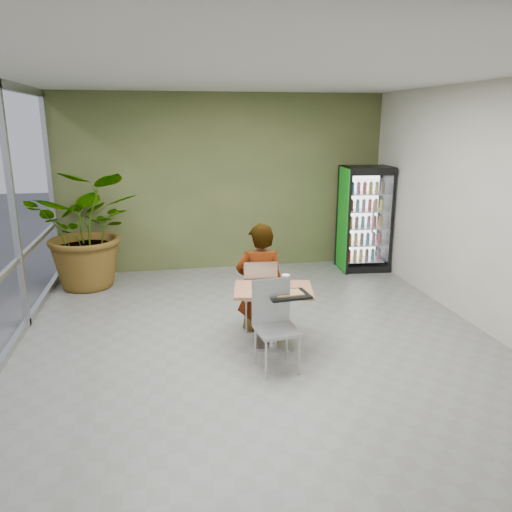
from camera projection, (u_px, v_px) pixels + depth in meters
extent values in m
plane|color=gray|center=(260.00, 344.00, 6.23)|extent=(7.00, 7.00, 0.00)
cube|color=#BE7651|center=(273.00, 290.00, 6.01)|extent=(1.04, 0.82, 0.04)
cylinder|color=#ACAFB1|center=(273.00, 319.00, 6.11)|extent=(0.09, 0.09, 0.71)
cube|color=#ACAFB1|center=(273.00, 344.00, 6.20)|extent=(0.53, 0.45, 0.04)
cube|color=#ACAFB1|center=(259.00, 295.00, 6.65)|extent=(0.47, 0.47, 0.03)
cube|color=#ACAFB1|center=(261.00, 281.00, 6.39)|extent=(0.43, 0.08, 0.51)
cylinder|color=#ACAFB1|center=(271.00, 306.00, 6.90)|extent=(0.02, 0.02, 0.46)
cylinder|color=#ACAFB1|center=(245.00, 306.00, 6.87)|extent=(0.02, 0.02, 0.46)
cylinder|color=#ACAFB1|center=(274.00, 315.00, 6.55)|extent=(0.02, 0.02, 0.46)
cylinder|color=#ACAFB1|center=(246.00, 316.00, 6.52)|extent=(0.02, 0.02, 0.46)
cube|color=#ACAFB1|center=(277.00, 330.00, 5.48)|extent=(0.49, 0.49, 0.03)
cube|color=#ACAFB1|center=(271.00, 301.00, 5.60)|extent=(0.45, 0.08, 0.53)
cylinder|color=#ACAFB1|center=(266.00, 360.00, 5.31)|extent=(0.03, 0.03, 0.48)
cylinder|color=#ACAFB1|center=(299.00, 355.00, 5.42)|extent=(0.03, 0.03, 0.48)
cylinder|color=#ACAFB1|center=(255.00, 345.00, 5.66)|extent=(0.03, 0.03, 0.48)
cylinder|color=#ACAFB1|center=(287.00, 341.00, 5.77)|extent=(0.03, 0.03, 0.48)
imported|color=black|center=(260.00, 288.00, 6.57)|extent=(0.68, 0.48, 1.74)
cylinder|color=silver|center=(270.00, 287.00, 6.04)|extent=(0.23, 0.23, 0.01)
cylinder|color=silver|center=(286.00, 282.00, 5.97)|extent=(0.09, 0.09, 0.16)
cylinder|color=red|center=(286.00, 283.00, 5.97)|extent=(0.10, 0.10, 0.09)
cylinder|color=silver|center=(286.00, 275.00, 5.95)|extent=(0.10, 0.10, 0.01)
cube|color=silver|center=(258.00, 294.00, 5.79)|extent=(0.16, 0.16, 0.02)
cube|color=black|center=(288.00, 295.00, 5.73)|extent=(0.51, 0.40, 0.03)
cube|color=black|center=(365.00, 219.00, 9.21)|extent=(0.91, 0.74, 1.91)
cube|color=green|center=(342.00, 220.00, 9.13)|extent=(0.06, 0.66, 1.87)
cube|color=white|center=(372.00, 221.00, 8.89)|extent=(0.69, 0.07, 1.53)
imported|color=#2B6C2D|center=(89.00, 229.00, 8.20)|extent=(1.98, 1.78, 1.97)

